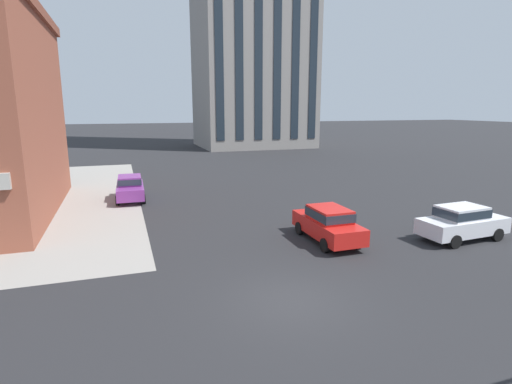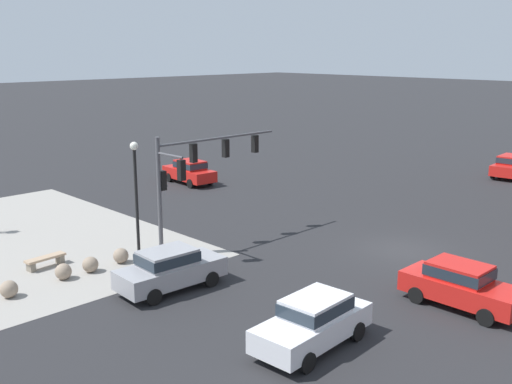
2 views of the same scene
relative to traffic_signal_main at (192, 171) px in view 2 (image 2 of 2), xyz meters
The scene contains 13 objects.
ground_plane 10.74m from the traffic_signal_main, 133.77° to the left, with size 320.00×320.00×0.00m, color #262628.
traffic_signal_main is the anchor object (origin of this frame).
bollard_sphere_curb_a 5.06m from the traffic_signal_main, 10.51° to the right, with size 0.69×0.69×0.69m, color gray.
bollard_sphere_curb_b 6.28m from the traffic_signal_main, ahead, with size 0.69×0.69×0.69m, color gray.
bollard_sphere_curb_c 7.34m from the traffic_signal_main, ahead, with size 0.69×0.69×0.69m, color gray.
bollard_sphere_curb_d 9.51m from the traffic_signal_main, ahead, with size 0.69×0.69×0.69m, color gray.
bench_near_signal 7.64m from the traffic_signal_main, 21.82° to the right, with size 1.83×0.63×0.49m.
street_lamp_corner_near 3.08m from the traffic_signal_main, ahead, with size 0.36×0.36×5.52m.
car_main_northbound_near 12.96m from the traffic_signal_main, 102.82° to the left, with size 1.90×4.41×1.68m.
car_main_northbound_far 5.92m from the traffic_signal_main, 40.98° to the left, with size 4.48×2.05×1.68m.
car_main_southbound_near 14.89m from the traffic_signal_main, 127.65° to the right, with size 2.11×4.51×1.68m.
car_cross_eastbound 11.42m from the traffic_signal_main, 71.68° to the left, with size 4.50×2.09×1.68m.
car_cross_westbound 27.87m from the traffic_signal_main, behind, with size 4.53×2.17×1.68m.
Camera 2 is at (24.29, 14.72, 9.41)m, focal length 42.38 mm.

